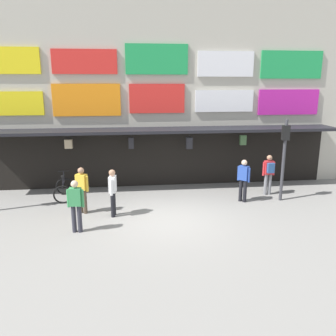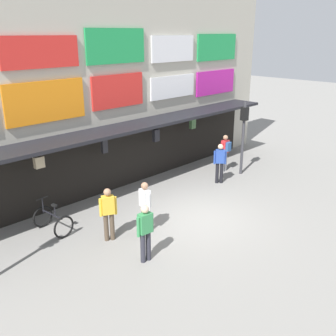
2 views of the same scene
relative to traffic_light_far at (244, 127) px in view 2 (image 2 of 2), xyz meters
The scene contains 9 objects.
ground_plane 5.33m from the traffic_light_far, 163.32° to the right, with size 80.00×80.00×0.00m, color gray.
shopfront 5.93m from the traffic_light_far, 145.90° to the left, with size 18.00×2.60×8.00m.
traffic_light_far is the anchor object (origin of this frame).
bicycle_parked 8.82m from the traffic_light_far, behind, with size 0.83×1.23×1.05m.
pedestrian_in_red 7.99m from the traffic_light_far, 164.34° to the right, with size 0.53×0.26×1.68m.
pedestrian_in_yellow 1.96m from the traffic_light_far, behind, with size 0.41×0.41×1.68m.
pedestrian_in_green 1.38m from the traffic_light_far, 109.57° to the left, with size 0.53×0.37×1.68m.
pedestrian_in_black 7.73m from the traffic_light_far, behind, with size 0.48×0.36×1.68m.
pedestrian_in_blue 6.70m from the traffic_light_far, behind, with size 0.27×0.53×1.68m.
Camera 2 is at (-8.95, -7.57, 5.96)m, focal length 40.92 mm.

